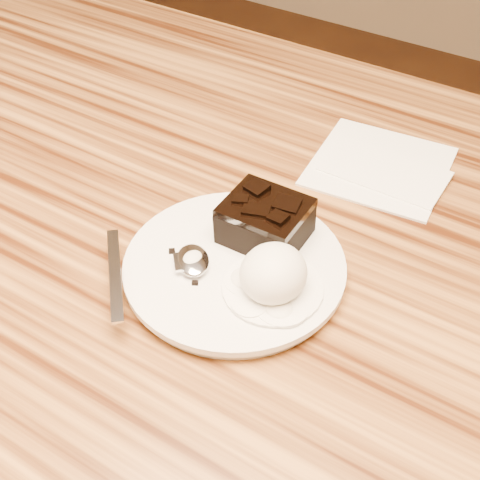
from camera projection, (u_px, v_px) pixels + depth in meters
The scene contains 10 objects.
dining_table at pixel (209, 398), 0.98m from camera, with size 1.20×0.80×0.75m, color #321507, non-canonical shape.
plate at pixel (235, 269), 0.64m from camera, with size 0.22×0.22×0.02m, color silver.
brownie at pixel (265, 223), 0.65m from camera, with size 0.08×0.07×0.04m, color black.
ice_cream_scoop at pixel (273, 273), 0.59m from camera, with size 0.06×0.07×0.05m, color silver.
melt_puddle at pixel (273, 288), 0.61m from camera, with size 0.09×0.09×0.00m, color white.
spoon at pixel (193, 261), 0.63m from camera, with size 0.03×0.18×0.01m, color silver, non-canonical shape.
napkin at pixel (380, 165), 0.77m from camera, with size 0.15×0.15×0.01m, color white.
crumb_a at pixel (172, 251), 0.64m from camera, with size 0.01×0.01×0.00m, color black.
crumb_b at pixel (257, 259), 0.64m from camera, with size 0.01×0.01×0.00m, color black.
crumb_c at pixel (195, 283), 0.61m from camera, with size 0.01×0.00×0.00m, color black.
Camera 1 is at (0.33, -0.44, 1.22)m, focal length 49.09 mm.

